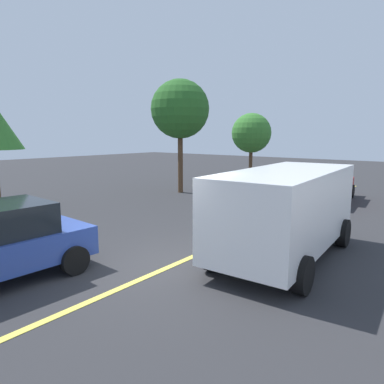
# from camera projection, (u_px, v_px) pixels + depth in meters

# --- Properties ---
(ground_plane) EXTENTS (80.00, 80.00, 0.00)m
(ground_plane) POSITION_uv_depth(u_px,v_px,m) (160.00, 271.00, 7.77)
(ground_plane) COLOR #2D2D30
(lane_marking_centre) EXTENTS (28.00, 0.16, 0.01)m
(lane_marking_centre) POSITION_uv_depth(u_px,v_px,m) (231.00, 240.00, 10.08)
(lane_marking_centre) COLOR #E0D14C
(white_van) EXTENTS (5.31, 2.52, 2.20)m
(white_van) POSITION_uv_depth(u_px,v_px,m) (286.00, 208.00, 8.46)
(white_van) COLOR white
(white_van) RESTS_ON ground_plane
(car_red_crossing) EXTENTS (4.74, 2.40, 1.58)m
(car_red_crossing) POSITION_uv_depth(u_px,v_px,m) (327.00, 184.00, 16.13)
(car_red_crossing) COLOR red
(car_red_crossing) RESTS_ON ground_plane
(tree_left_verge) EXTENTS (3.03, 3.03, 5.89)m
(tree_left_verge) POSITION_uv_depth(u_px,v_px,m) (180.00, 109.00, 17.85)
(tree_left_verge) COLOR #513823
(tree_left_verge) RESTS_ON ground_plane
(tree_right_verge) EXTENTS (2.62, 2.62, 4.49)m
(tree_right_verge) POSITION_uv_depth(u_px,v_px,m) (251.00, 133.00, 22.95)
(tree_right_verge) COLOR #513823
(tree_right_verge) RESTS_ON ground_plane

